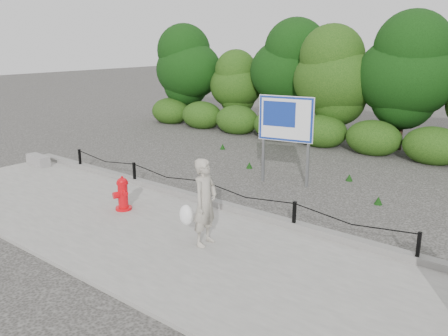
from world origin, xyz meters
name	(u,v)px	position (x,y,z in m)	size (l,w,h in m)	color
ground	(204,206)	(0.00, 0.00, 0.00)	(90.00, 90.00, 0.00)	#2D2B28
sidewalk	(140,230)	(0.00, -2.00, 0.04)	(14.00, 4.00, 0.08)	gray
curb	(205,200)	(0.00, 0.05, 0.15)	(14.00, 0.22, 0.14)	slate
chain_barrier	(203,188)	(0.00, 0.00, 0.46)	(10.06, 0.06, 0.60)	black
treeline	(378,74)	(0.55, 8.91, 2.66)	(20.56, 3.83, 4.86)	black
fire_hydrant	(123,194)	(-1.16, -1.49, 0.46)	(0.48, 0.48, 0.80)	red
pedestrian	(204,203)	(1.54, -1.72, 0.91)	(0.75, 0.67, 1.69)	#A49C8C
concrete_block	(38,160)	(-6.40, -0.57, 0.23)	(0.95, 0.33, 0.31)	gray
advertising_sign	(286,123)	(0.53, 2.75, 1.72)	(1.50, 0.42, 2.44)	slate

